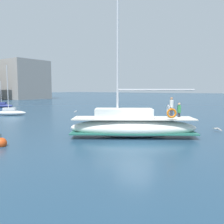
{
  "coord_description": "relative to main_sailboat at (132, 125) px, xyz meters",
  "views": [
    {
      "loc": [
        -13.83,
        -8.05,
        3.66
      ],
      "look_at": [
        1.49,
        3.11,
        1.8
      ],
      "focal_mm": 37.7,
      "sensor_mm": 36.0,
      "label": 1
    }
  ],
  "objects": [
    {
      "name": "ground_plane",
      "position": [
        -1.45,
        -1.17,
        -0.91
      ],
      "size": [
        400.0,
        400.0,
        0.0
      ],
      "primitive_type": "plane",
      "color": "navy"
    },
    {
      "name": "mooring_buoy",
      "position": [
        -7.52,
        5.22,
        -0.7
      ],
      "size": [
        0.7,
        0.7,
        0.95
      ],
      "color": "#EA4C19",
      "rests_on": "ground"
    },
    {
      "name": "main_sailboat",
      "position": [
        0.0,
        0.0,
        0.0
      ],
      "size": [
        7.44,
        9.26,
        12.66
      ],
      "color": "white",
      "rests_on": "ground"
    },
    {
      "name": "moored_sloop_far",
      "position": [
        9.59,
        35.79,
        -0.46
      ],
      "size": [
        2.93,
        3.97,
        5.27
      ],
      "color": "navy",
      "rests_on": "ground"
    },
    {
      "name": "seagull",
      "position": [
        5.93,
        -4.81,
        -0.61
      ],
      "size": [
        1.01,
        1.01,
        0.18
      ],
      "color": "silver",
      "rests_on": "ground"
    },
    {
      "name": "moored_sloop_near",
      "position": [
        2.73,
        21.39,
        -0.42
      ],
      "size": [
        3.37,
        3.73,
        6.94
      ],
      "color": "white",
      "rests_on": "ground"
    }
  ]
}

